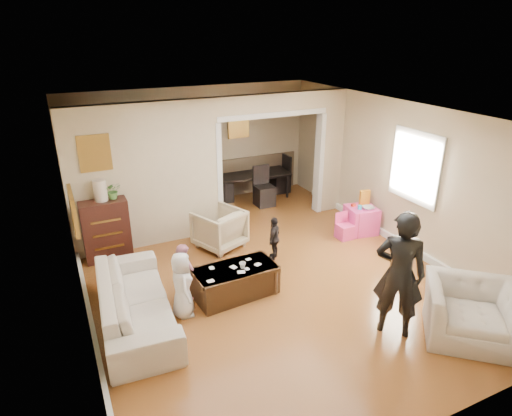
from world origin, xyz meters
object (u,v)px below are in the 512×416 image
cyan_cup (360,207)px  dining_table (252,184)px  coffee_cup (242,265)px  adult_person (400,274)px  child_toddler (274,238)px  coffee_table (235,281)px  child_kneel_a (182,285)px  play_table (361,220)px  sofa (135,301)px  armchair_front (471,312)px  child_kneel_b (183,271)px  armchair_back (219,229)px  dresser (106,229)px  table_lamp (100,190)px

cyan_cup → dining_table: bearing=109.6°
coffee_cup → dining_table: bearing=63.0°
adult_person → child_toddler: adult_person is taller
coffee_table → coffee_cup: coffee_cup is taller
child_kneel_a → play_table: bearing=-69.1°
sofa → armchair_front: armchair_front is taller
child_kneel_b → play_table: bearing=-105.0°
dining_table → adult_person: adult_person is taller
armchair_back → dresser: bearing=-36.6°
coffee_table → child_toddler: 1.30m
armchair_back → dresser: (-1.90, 0.47, 0.17)m
child_kneel_b → table_lamp: bearing=0.9°
adult_person → child_toddler: 2.53m
play_table → child_kneel_b: child_kneel_b is taller
armchair_back → dresser: 1.97m
dining_table → dresser: bearing=-148.6°
table_lamp → armchair_back: bearing=-13.8°
sofa → coffee_table: sofa is taller
adult_person → child_kneel_a: 2.87m
armchair_front → table_lamp: table_lamp is taller
armchair_front → cyan_cup: armchair_front is taller
dresser → cyan_cup: size_ratio=13.32×
armchair_front → dining_table: (-0.36, 5.87, -0.07)m
coffee_cup → child_toddler: child_toddler is taller
coffee_table → cyan_cup: cyan_cup is taller
adult_person → child_kneel_b: bearing=3.2°
armchair_back → play_table: size_ratio=1.46×
dining_table → cyan_cup: bearing=-63.9°
child_toddler → child_kneel_b: bearing=-30.6°
child_kneel_a → cyan_cup: bearing=-69.4°
coffee_table → armchair_front: bearing=-42.9°
cyan_cup → child_toddler: bearing=-175.1°
table_lamp → play_table: table_lamp is taller
coffee_table → coffee_cup: (0.10, -0.05, 0.27)m
armchair_back → armchair_front: (2.00, -3.76, 0.00)m
cyan_cup → adult_person: (-1.44, -2.60, 0.30)m
armchair_front → dresser: dresser is taller
armchair_back → coffee_table: armchair_back is taller
table_lamp → cyan_cup: bearing=-14.0°
table_lamp → coffee_cup: (1.65, -2.09, -0.74)m
coffee_cup → dresser: bearing=128.2°
dining_table → child_kneel_a: bearing=-120.1°
coffee_cup → armchair_back: bearing=81.0°
table_lamp → coffee_table: (1.55, -2.04, -1.02)m
coffee_cup → child_kneel_b: child_kneel_b is taller
dining_table → armchair_back: bearing=-121.3°
coffee_table → cyan_cup: bearing=17.1°
armchair_front → child_kneel_a: child_kneel_a is taller
armchair_front → coffee_cup: bearing=177.5°
dresser → coffee_table: dresser is taller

